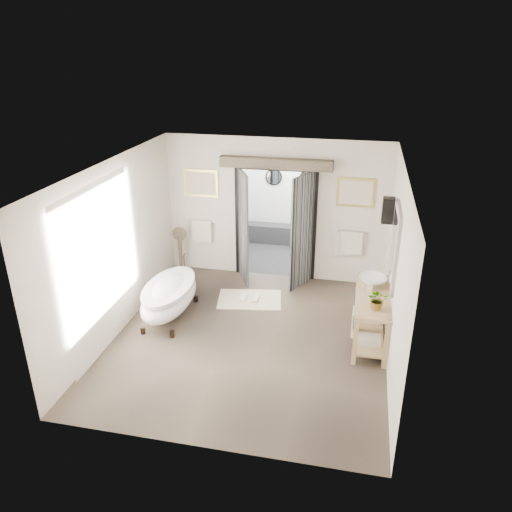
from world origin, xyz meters
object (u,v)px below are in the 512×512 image
Objects in this scene: rug at (250,299)px; basin at (373,281)px; clawfoot_tub at (169,296)px; vanity at (370,314)px.

basin reaches higher than rug.
rug is at bearing 36.31° from clawfoot_tub.
basin reaches higher than clawfoot_tub.
clawfoot_tub reaches higher than rug.
vanity is (3.48, -0.03, 0.08)m from clawfoot_tub.
clawfoot_tub is 1.12× the size of vanity.
basin is at bearing -15.17° from rug.
vanity is at bearing -89.57° from basin.
clawfoot_tub is 3.48m from vanity.
vanity is 2.47m from rug.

